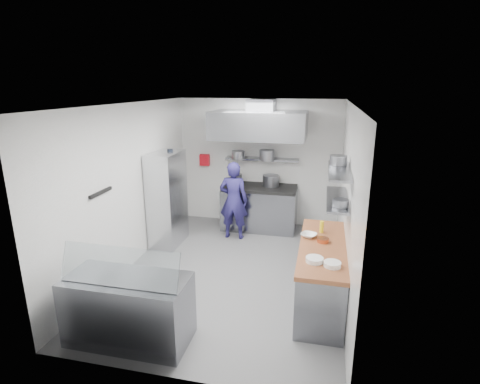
% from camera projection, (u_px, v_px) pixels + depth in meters
% --- Properties ---
extents(floor, '(5.00, 5.00, 0.00)m').
position_uv_depth(floor, '(232.00, 271.00, 6.42)').
color(floor, '#505053').
rests_on(floor, ground).
extents(ceiling, '(5.00, 5.00, 0.00)m').
position_uv_depth(ceiling, '(231.00, 104.00, 5.65)').
color(ceiling, silver).
rests_on(ceiling, wall_back).
extents(wall_back, '(3.60, 2.80, 0.02)m').
position_uv_depth(wall_back, '(259.00, 163.00, 8.38)').
color(wall_back, white).
rests_on(wall_back, floor).
extents(wall_front, '(3.60, 2.80, 0.02)m').
position_uv_depth(wall_front, '(171.00, 262.00, 3.69)').
color(wall_front, white).
rests_on(wall_front, floor).
extents(wall_left, '(2.80, 5.00, 0.02)m').
position_uv_depth(wall_left, '(130.00, 187.00, 6.42)').
color(wall_left, white).
rests_on(wall_left, floor).
extents(wall_right, '(2.80, 5.00, 0.02)m').
position_uv_depth(wall_right, '(347.00, 200.00, 5.65)').
color(wall_right, white).
rests_on(wall_right, floor).
extents(gas_range, '(1.60, 0.80, 0.90)m').
position_uv_depth(gas_range, '(259.00, 209.00, 8.25)').
color(gas_range, gray).
rests_on(gas_range, floor).
extents(cooktop, '(1.57, 0.78, 0.06)m').
position_uv_depth(cooktop, '(260.00, 188.00, 8.11)').
color(cooktop, black).
rests_on(cooktop, gas_range).
extents(stock_pot_left, '(0.27, 0.27, 0.20)m').
position_uv_depth(stock_pot_left, '(236.00, 178.00, 8.39)').
color(stock_pot_left, slate).
rests_on(stock_pot_left, cooktop).
extents(stock_pot_mid, '(0.36, 0.36, 0.24)m').
position_uv_depth(stock_pot_mid, '(271.00, 181.00, 8.12)').
color(stock_pot_mid, slate).
rests_on(stock_pot_mid, cooktop).
extents(over_range_shelf, '(1.60, 0.30, 0.04)m').
position_uv_depth(over_range_shelf, '(262.00, 159.00, 8.17)').
color(over_range_shelf, gray).
rests_on(over_range_shelf, wall_back).
extents(shelf_pot_a, '(0.27, 0.27, 0.18)m').
position_uv_depth(shelf_pot_a, '(238.00, 155.00, 8.03)').
color(shelf_pot_a, slate).
rests_on(shelf_pot_a, over_range_shelf).
extents(shelf_pot_b, '(0.32, 0.32, 0.22)m').
position_uv_depth(shelf_pot_b, '(267.00, 155.00, 7.90)').
color(shelf_pot_b, slate).
rests_on(shelf_pot_b, over_range_shelf).
extents(extractor_hood, '(1.90, 1.15, 0.55)m').
position_uv_depth(extractor_hood, '(259.00, 125.00, 7.57)').
color(extractor_hood, gray).
rests_on(extractor_hood, wall_back).
extents(hood_duct, '(0.55, 0.55, 0.24)m').
position_uv_depth(hood_duct, '(261.00, 105.00, 7.68)').
color(hood_duct, slate).
rests_on(hood_duct, extractor_hood).
extents(red_firebox, '(0.22, 0.10, 0.26)m').
position_uv_depth(red_firebox, '(205.00, 160.00, 8.58)').
color(red_firebox, red).
rests_on(red_firebox, wall_back).
extents(chef, '(0.60, 0.40, 1.61)m').
position_uv_depth(chef, '(234.00, 200.00, 7.64)').
color(chef, navy).
rests_on(chef, floor).
extents(wire_rack, '(0.50, 0.90, 1.85)m').
position_uv_depth(wire_rack, '(167.00, 199.00, 7.33)').
color(wire_rack, silver).
rests_on(wire_rack, floor).
extents(rack_bin_a, '(0.14, 0.18, 0.16)m').
position_uv_depth(rack_bin_a, '(168.00, 205.00, 7.37)').
color(rack_bin_a, white).
rests_on(rack_bin_a, wire_rack).
extents(rack_bin_b, '(0.15, 0.20, 0.17)m').
position_uv_depth(rack_bin_b, '(175.00, 175.00, 7.66)').
color(rack_bin_b, yellow).
rests_on(rack_bin_b, wire_rack).
extents(rack_jar, '(0.11, 0.11, 0.18)m').
position_uv_depth(rack_jar, '(170.00, 154.00, 7.21)').
color(rack_jar, black).
rests_on(rack_jar, wire_rack).
extents(knife_strip, '(0.04, 0.55, 0.05)m').
position_uv_depth(knife_strip, '(101.00, 193.00, 5.53)').
color(knife_strip, black).
rests_on(knife_strip, wall_left).
extents(prep_counter_base, '(0.62, 2.00, 0.84)m').
position_uv_depth(prep_counter_base, '(321.00, 275.00, 5.43)').
color(prep_counter_base, gray).
rests_on(prep_counter_base, floor).
extents(prep_counter_top, '(0.65, 2.04, 0.06)m').
position_uv_depth(prep_counter_top, '(323.00, 247.00, 5.31)').
color(prep_counter_top, brown).
rests_on(prep_counter_top, prep_counter_base).
extents(plate_stack_a, '(0.22, 0.22, 0.06)m').
position_uv_depth(plate_stack_a, '(332.00, 264.00, 4.66)').
color(plate_stack_a, white).
rests_on(plate_stack_a, prep_counter_top).
extents(plate_stack_b, '(0.23, 0.23, 0.06)m').
position_uv_depth(plate_stack_b, '(315.00, 260.00, 4.79)').
color(plate_stack_b, white).
rests_on(plate_stack_b, prep_counter_top).
extents(copper_pan, '(0.17, 0.17, 0.06)m').
position_uv_depth(copper_pan, '(323.00, 240.00, 5.39)').
color(copper_pan, '#C66337').
rests_on(copper_pan, prep_counter_top).
extents(squeeze_bottle, '(0.06, 0.06, 0.18)m').
position_uv_depth(squeeze_bottle, '(322.00, 227.00, 5.72)').
color(squeeze_bottle, yellow).
rests_on(squeeze_bottle, prep_counter_top).
extents(mixing_bowl, '(0.29, 0.29, 0.06)m').
position_uv_depth(mixing_bowl, '(309.00, 235.00, 5.57)').
color(mixing_bowl, white).
rests_on(mixing_bowl, prep_counter_top).
extents(wall_shelf_lower, '(0.30, 1.30, 0.04)m').
position_uv_depth(wall_shelf_lower, '(337.00, 199.00, 5.38)').
color(wall_shelf_lower, gray).
rests_on(wall_shelf_lower, wall_right).
extents(wall_shelf_upper, '(0.30, 1.30, 0.04)m').
position_uv_depth(wall_shelf_upper, '(339.00, 171.00, 5.26)').
color(wall_shelf_upper, gray).
rests_on(wall_shelf_upper, wall_right).
extents(shelf_pot_c, '(0.21, 0.21, 0.10)m').
position_uv_depth(shelf_pot_c, '(341.00, 203.00, 4.98)').
color(shelf_pot_c, slate).
rests_on(shelf_pot_c, wall_shelf_lower).
extents(shelf_pot_d, '(0.25, 0.25, 0.14)m').
position_uv_depth(shelf_pot_d, '(338.00, 160.00, 5.53)').
color(shelf_pot_d, slate).
rests_on(shelf_pot_d, wall_shelf_upper).
extents(display_case, '(1.50, 0.70, 0.85)m').
position_uv_depth(display_case, '(129.00, 309.00, 4.61)').
color(display_case, gray).
rests_on(display_case, floor).
extents(display_glass, '(1.47, 0.19, 0.42)m').
position_uv_depth(display_glass, '(119.00, 266.00, 4.31)').
color(display_glass, silver).
rests_on(display_glass, display_case).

